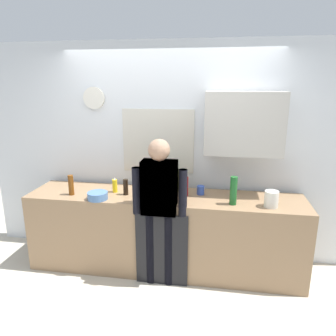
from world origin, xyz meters
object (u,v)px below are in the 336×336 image
at_px(bottle_amber_beer, 71,185).
at_px(person_at_sink, 159,201).
at_px(bottle_dark_sauce, 126,187).
at_px(bottle_olive_oil, 180,180).
at_px(bottle_red_vinegar, 186,186).
at_px(cup_blue_mug, 201,190).
at_px(mixing_bowl, 98,196).
at_px(person_guest, 159,201).
at_px(bottle_green_wine, 233,191).
at_px(coffee_maker, 167,187).
at_px(dish_soap, 115,186).
at_px(storage_canister, 271,199).
at_px(bottle_clear_soda, 169,179).

xyz_separation_m(bottle_amber_beer, person_at_sink, (1.04, -0.16, -0.07)).
relative_size(bottle_dark_sauce, bottle_olive_oil, 0.72).
height_order(bottle_dark_sauce, bottle_red_vinegar, bottle_red_vinegar).
bearing_deg(cup_blue_mug, mixing_bowl, -162.91).
xyz_separation_m(bottle_amber_beer, person_guest, (1.04, -0.16, -0.07)).
relative_size(bottle_green_wine, bottle_amber_beer, 1.30).
bearing_deg(bottle_amber_beer, bottle_green_wine, -0.01).
bearing_deg(bottle_olive_oil, coffee_maker, -107.48).
height_order(cup_blue_mug, person_guest, person_guest).
xyz_separation_m(mixing_bowl, dish_soap, (0.11, 0.25, 0.04)).
distance_m(bottle_olive_oil, person_at_sink, 0.53).
xyz_separation_m(coffee_maker, dish_soap, (-0.63, 0.15, -0.07)).
bearing_deg(bottle_amber_beer, mixing_bowl, -14.24).
relative_size(bottle_green_wine, person_guest, 0.19).
height_order(bottle_green_wine, dish_soap, bottle_green_wine).
height_order(dish_soap, person_guest, person_guest).
height_order(bottle_dark_sauce, bottle_green_wine, bottle_green_wine).
height_order(bottle_olive_oil, cup_blue_mug, bottle_olive_oil).
distance_m(coffee_maker, person_guest, 0.21).
bearing_deg(bottle_green_wine, storage_canister, -1.42).
bearing_deg(bottle_green_wine, bottle_dark_sauce, 175.08).
bearing_deg(storage_canister, cup_blue_mug, 160.53).
relative_size(bottle_olive_oil, person_guest, 0.16).
relative_size(bottle_red_vinegar, storage_canister, 1.29).
height_order(cup_blue_mug, mixing_bowl, cup_blue_mug).
xyz_separation_m(bottle_green_wine, bottle_amber_beer, (-1.79, 0.00, -0.03)).
relative_size(bottle_olive_oil, person_at_sink, 0.16).
bearing_deg(bottle_red_vinegar, bottle_clear_soda, 145.80).
bearing_deg(dish_soap, cup_blue_mug, 4.87).
height_order(bottle_green_wine, storage_canister, bottle_green_wine).
height_order(bottle_amber_beer, cup_blue_mug, bottle_amber_beer).
bearing_deg(bottle_amber_beer, bottle_red_vinegar, 7.67).
distance_m(bottle_amber_beer, cup_blue_mug, 1.46).
distance_m(bottle_clear_soda, bottle_red_vinegar, 0.26).
bearing_deg(bottle_clear_soda, cup_blue_mug, -10.24).
bearing_deg(storage_canister, bottle_olive_oil, 160.43).
relative_size(bottle_clear_soda, bottle_olive_oil, 1.12).
distance_m(bottle_clear_soda, bottle_olive_oil, 0.13).
distance_m(coffee_maker, storage_canister, 1.09).
height_order(bottle_clear_soda, bottle_olive_oil, bottle_clear_soda).
distance_m(bottle_clear_soda, person_guest, 0.49).
bearing_deg(bottle_green_wine, person_at_sink, -167.98).
height_order(bottle_dark_sauce, person_guest, person_guest).
height_order(bottle_amber_beer, storage_canister, bottle_amber_beer).
bearing_deg(mixing_bowl, bottle_olive_oil, 26.83).
xyz_separation_m(storage_canister, person_at_sink, (-1.13, -0.15, -0.04)).
relative_size(dish_soap, storage_canister, 1.06).
height_order(dish_soap, storage_canister, dish_soap).
xyz_separation_m(bottle_clear_soda, mixing_bowl, (-0.72, -0.41, -0.10)).
distance_m(mixing_bowl, person_at_sink, 0.70).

